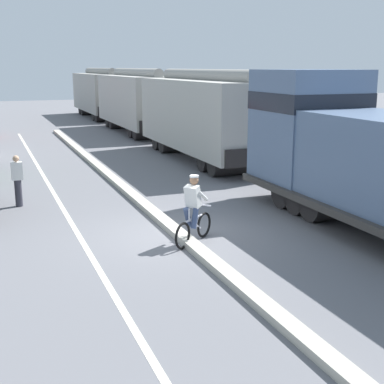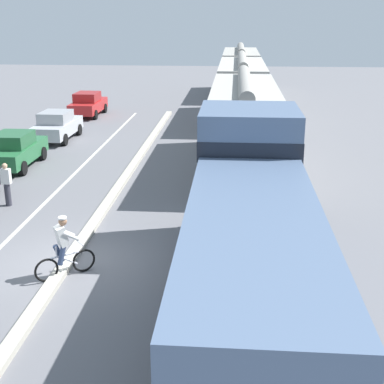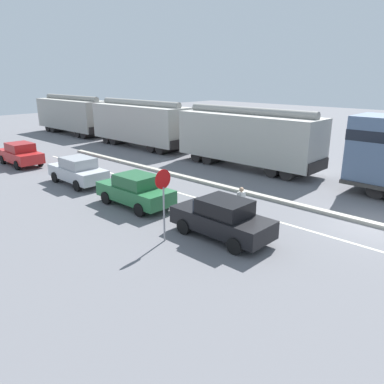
{
  "view_description": "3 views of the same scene",
  "coord_description": "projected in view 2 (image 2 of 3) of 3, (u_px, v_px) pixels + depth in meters",
  "views": [
    {
      "loc": [
        -4.46,
        -12.61,
        4.29
      ],
      "look_at": [
        0.35,
        -0.24,
        1.17
      ],
      "focal_mm": 50.0,
      "sensor_mm": 36.0,
      "label": 1
    },
    {
      "loc": [
        4.6,
        -13.45,
        6.76
      ],
      "look_at": [
        3.38,
        1.84,
        1.61
      ],
      "focal_mm": 50.0,
      "sensor_mm": 36.0,
      "label": 2
    },
    {
      "loc": [
        -16.29,
        -4.42,
        6.21
      ],
      "look_at": [
        -4.73,
        6.43,
        1.26
      ],
      "focal_mm": 35.0,
      "sensor_mm": 36.0,
      "label": 3
    }
  ],
  "objects": [
    {
      "name": "ground_plane",
      "position": [
        69.0,
        263.0,
        15.21
      ],
      "size": [
        120.0,
        120.0,
        0.0
      ],
      "primitive_type": "plane",
      "color": "slate"
    },
    {
      "name": "parked_car_silver",
      "position": [
        57.0,
        126.0,
        29.74
      ],
      "size": [
        1.89,
        4.23,
        1.62
      ],
      "color": "#B7BABF",
      "rests_on": "ground"
    },
    {
      "name": "hopper_car_lead",
      "position": [
        244.0,
        123.0,
        23.95
      ],
      "size": [
        2.9,
        10.6,
        4.18
      ],
      "color": "#ABA8A1",
      "rests_on": "ground"
    },
    {
      "name": "locomotive",
      "position": [
        250.0,
        236.0,
        12.55
      ],
      "size": [
        3.1,
        11.61,
        4.2
      ],
      "color": "slate",
      "rests_on": "ground"
    },
    {
      "name": "hopper_car_trailing",
      "position": [
        240.0,
        71.0,
        45.88
      ],
      "size": [
        2.9,
        10.6,
        4.18
      ],
      "color": "#A19E97",
      "rests_on": "ground"
    },
    {
      "name": "hopper_car_middle",
      "position": [
        242.0,
        89.0,
        34.91
      ],
      "size": [
        2.9,
        10.6,
        4.18
      ],
      "color": "#ADABA3",
      "rests_on": "ground"
    },
    {
      "name": "parked_car_green",
      "position": [
        15.0,
        150.0,
        24.46
      ],
      "size": [
        1.87,
        4.22,
        1.62
      ],
      "color": "#286B3D",
      "rests_on": "ground"
    },
    {
      "name": "pedestrian_by_cars",
      "position": [
        7.0,
        184.0,
        19.5
      ],
      "size": [
        0.34,
        0.22,
        1.62
      ],
      "color": "#33333D",
      "rests_on": "ground"
    },
    {
      "name": "median_curb",
      "position": [
        114.0,
        193.0,
        20.85
      ],
      "size": [
        0.36,
        36.0,
        0.16
      ],
      "primitive_type": "cube",
      "color": "#B2AD9E",
      "rests_on": "ground"
    },
    {
      "name": "cyclist",
      "position": [
        64.0,
        249.0,
        14.18
      ],
      "size": [
        1.38,
        1.11,
        1.71
      ],
      "color": "black",
      "rests_on": "ground"
    },
    {
      "name": "lane_stripe",
      "position": [
        54.0,
        194.0,
        21.06
      ],
      "size": [
        0.14,
        36.0,
        0.01
      ],
      "primitive_type": "cube",
      "color": "silver",
      "rests_on": "ground"
    },
    {
      "name": "parked_car_red",
      "position": [
        88.0,
        104.0,
        36.78
      ],
      "size": [
        1.87,
        4.22,
        1.62
      ],
      "color": "red",
      "rests_on": "ground"
    }
  ]
}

